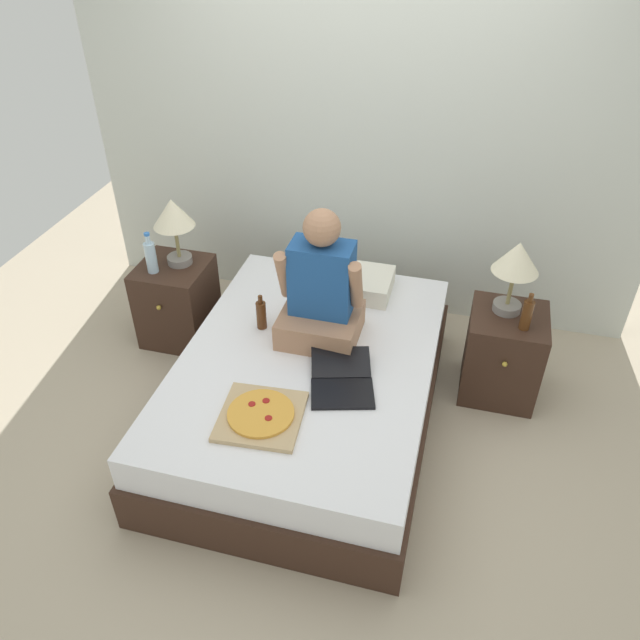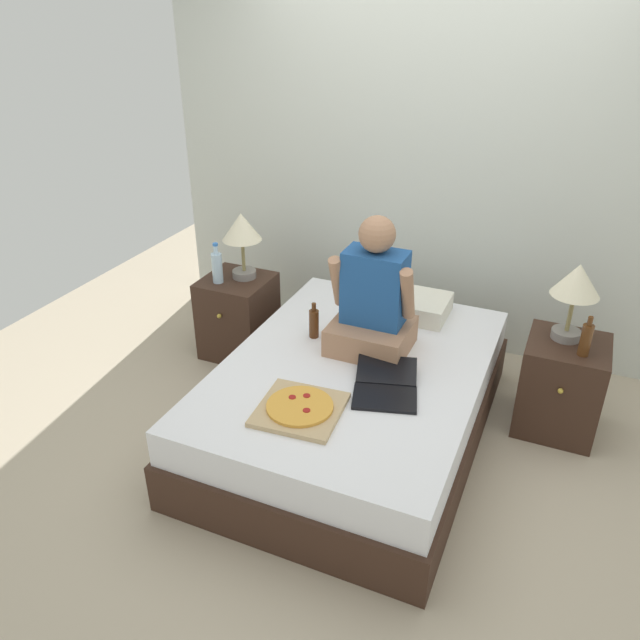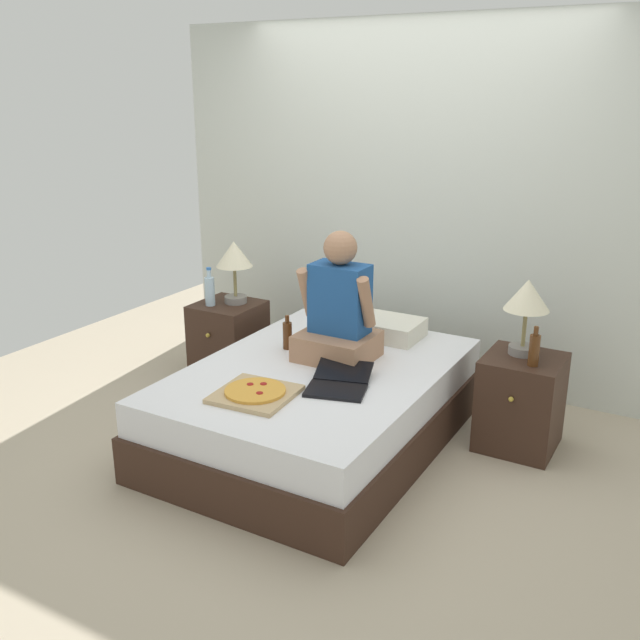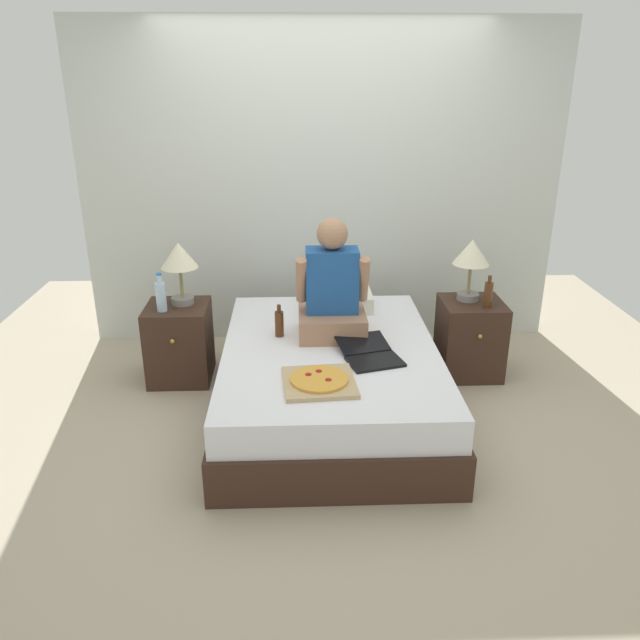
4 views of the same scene
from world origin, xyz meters
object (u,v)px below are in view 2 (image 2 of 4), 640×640
Objects in this scene: lamp_on_left_nightstand at (242,232)px; lamp_on_right_nightstand at (576,285)px; pizza_box at (300,408)px; water_bottle at (217,267)px; nightstand_left at (238,316)px; beer_bottle at (586,339)px; laptop at (385,388)px; person_seated at (373,302)px; bed at (353,399)px; beer_bottle_on_bed at (314,323)px; nightstand_right at (561,386)px.

lamp_on_left_nightstand is 1.00× the size of lamp_on_right_nightstand.
water_bottle is at bearing 137.53° from pizza_box.
nightstand_left is 1.45m from pizza_box.
beer_bottle is at bearing -2.60° from nightstand_left.
laptop is (1.30, -0.73, 0.21)m from nightstand_left.
water_bottle is 0.35× the size of person_seated.
nightstand_left is 1.31× the size of pizza_box.
person_seated reaches higher than water_bottle.
bed is 4.56× the size of pizza_box.
lamp_on_left_nightstand and lamp_on_right_nightstand have the same top height.
pizza_box is (-1.22, -0.96, -0.17)m from beer_bottle.
laptop is at bearing -144.90° from beer_bottle.
nightstand_left is at bearing 150.79° from laptop.
laptop is at bearing 44.84° from pizza_box.
pizza_box is (0.98, -1.06, 0.21)m from nightstand_left.
bed is 2.51× the size of person_seated.
beer_bottle is 0.29× the size of person_seated.
laptop is 0.68m from beer_bottle_on_bed.
lamp_on_left_nightstand is (-1.03, 0.59, 0.66)m from bed.
beer_bottle_on_bed is at bearing 150.70° from bed.
nightstand_left is at bearing 177.40° from beer_bottle.
bed is at bearing -29.96° from lamp_on_left_nightstand.
laptop is (1.26, -0.78, -0.40)m from lamp_on_left_nightstand.
lamp_on_right_nightstand is (2.10, 0.05, 0.61)m from nightstand_left.
pizza_box is at bearing -71.22° from beer_bottle_on_bed.
water_bottle reaches higher than beer_bottle.
beer_bottle_on_bed is at bearing -175.78° from person_seated.
bed is at bearing -153.08° from nightstand_right.
beer_bottle reaches higher than nightstand_right.
nightstand_left is 2.56× the size of beer_bottle_on_bed.
lamp_on_left_nightstand is 2.05× the size of beer_bottle_on_bed.
laptop reaches higher than bed.
lamp_on_left_nightstand is at bearing 178.63° from nightstand_right.
person_seated is 0.40m from beer_bottle_on_bed.
water_bottle reaches higher than laptop.
person_seated reaches higher than lamp_on_left_nightstand.
water_bottle reaches higher than bed.
water_bottle is 1.44m from pizza_box.
person_seated is 0.78m from pizza_box.
pizza_box is (0.94, -1.11, -0.40)m from lamp_on_left_nightstand.
beer_bottle_on_bed is (-0.35, -0.03, -0.20)m from person_seated.
beer_bottle is (0.10, -0.15, -0.23)m from lamp_on_right_nightstand.
bed is 8.52× the size of beer_bottle.
beer_bottle_on_bed reaches higher than pizza_box.
beer_bottle reaches higher than pizza_box.
nightstand_right is (2.09, -0.05, -0.61)m from lamp_on_left_nightstand.
laptop is 0.46m from pizza_box.
beer_bottle_on_bed reaches higher than nightstand_right.
bed is 4.04× the size of laptop.
water_bottle is at bearing -131.65° from nightstand_left.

